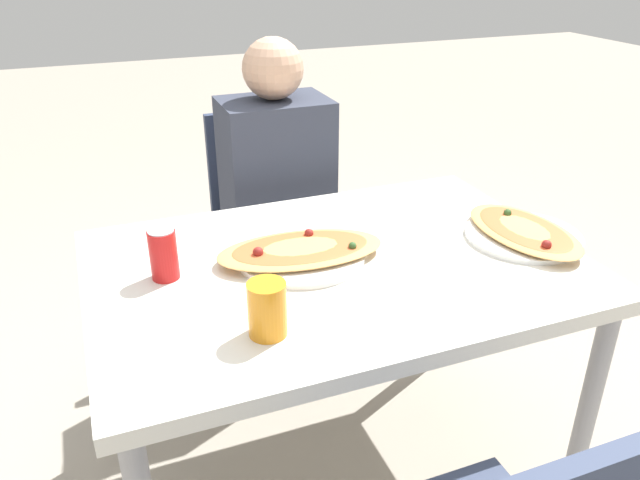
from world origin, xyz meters
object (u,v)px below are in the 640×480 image
Objects in this scene: dining_table at (336,286)px; drink_glass at (267,309)px; pizza_main at (301,251)px; chair_far_seated at (270,222)px; pizza_second at (524,232)px; person_seated at (278,185)px; soda_can at (164,254)px.

drink_glass is (-0.25, -0.24, 0.13)m from dining_table.
pizza_main is 3.73× the size of drink_glass.
pizza_main reaches higher than dining_table.
dining_table is 1.36× the size of chair_far_seated.
chair_far_seated is at bearing 119.93° from pizza_second.
dining_table is 0.13m from pizza_main.
dining_table is at bearing 85.45° from person_seated.
pizza_second is at bearing 12.73° from drink_glass.
soda_can is at bearing 171.64° from pizza_second.
pizza_main is 0.34m from drink_glass.
soda_can is at bearing 55.80° from chair_far_seated.
drink_glass is 0.79m from pizza_second.
dining_table is at bearing 43.26° from drink_glass.
pizza_main is at bearing 79.72° from chair_far_seated.
pizza_main is (-0.08, 0.05, 0.09)m from dining_table.
pizza_second is (0.47, -0.70, 0.05)m from person_seated.
pizza_second is (0.77, 0.17, -0.04)m from drink_glass.
chair_far_seated is 0.97m from pizza_second.
soda_can is (-0.46, -0.56, 0.10)m from person_seated.
pizza_second is (0.59, -0.11, -0.00)m from pizza_main.
pizza_main is 3.54× the size of soda_can.
person_seated reaches higher than dining_table.
soda_can is 0.35m from drink_glass.
pizza_main is at bearing 169.22° from pizza_second.
soda_can reaches higher than drink_glass.
pizza_main reaches higher than pizza_second.
soda_can is (-0.46, -0.68, 0.28)m from chair_far_seated.
chair_far_seated is 0.75m from pizza_main.
drink_glass is at bearing -121.24° from pizza_main.
drink_glass is (-0.30, -0.87, 0.09)m from person_seated.
person_seated is at bearing 50.64° from soda_can.
person_seated is 0.60m from pizza_main.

